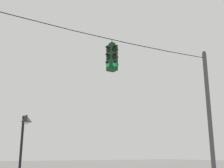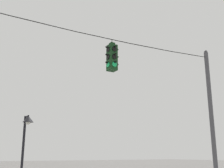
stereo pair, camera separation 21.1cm
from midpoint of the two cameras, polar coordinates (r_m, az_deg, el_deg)
The scene contains 4 objects.
utility_pole_right at distance 14.53m, azimuth 20.02°, elevation -7.27°, with size 0.21×0.21×7.36m.
span_wire at distance 10.51m, azimuth -13.23°, elevation 12.39°, with size 17.07×0.03×0.36m.
traffic_light_near_left_pole at distance 11.29m, azimuth 0.54°, elevation 5.42°, with size 0.58×0.58×1.33m.
street_lamp at distance 14.26m, azimuth -16.66°, elevation -9.64°, with size 0.51×0.88×4.01m.
Camera 2 is at (-2.66, -9.18, 2.13)m, focal length 45.00 mm.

